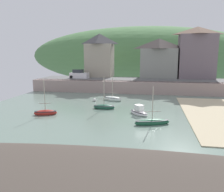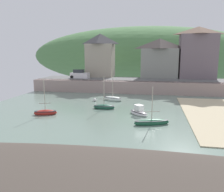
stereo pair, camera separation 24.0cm
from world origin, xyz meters
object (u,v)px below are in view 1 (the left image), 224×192
object	(u,v)px
fishing_boat_green	(45,113)
sailboat_nearest_shore	(104,107)
waterfront_building_centre	(159,58)
parked_car_near_slipway	(79,75)
mooring_buoy	(94,100)
dinghy_open_wooden	(112,99)
sailboat_tall_mast	(139,112)
waterfront_building_right	(197,53)
rowboat_small_beached	(152,122)
waterfront_building_left	(100,55)

from	to	relation	value
fishing_boat_green	sailboat_nearest_shore	xyz separation A→B (m)	(6.82, 4.54, -0.00)
sailboat_nearest_shore	waterfront_building_centre	bearing A→B (deg)	69.64
parked_car_near_slipway	mooring_buoy	xyz separation A→B (m)	(6.77, -12.81, -3.02)
sailboat_nearest_shore	dinghy_open_wooden	bearing A→B (deg)	87.72
sailboat_tall_mast	sailboat_nearest_shore	size ratio (longest dim) A/B	0.64
parked_car_near_slipway	fishing_boat_green	bearing A→B (deg)	-77.97
waterfront_building_right	dinghy_open_wooden	world-z (taller)	waterfront_building_right
waterfront_building_right	rowboat_small_beached	xyz separation A→B (m)	(-9.19, -28.54, -7.75)
rowboat_small_beached	sailboat_tall_mast	world-z (taller)	rowboat_small_beached
parked_car_near_slipway	sailboat_nearest_shore	bearing A→B (deg)	-56.51
sailboat_tall_mast	mooring_buoy	bearing A→B (deg)	-175.05
sailboat_tall_mast	fishing_boat_green	xyz separation A→B (m)	(-11.97, -2.12, -0.07)
waterfront_building_left	sailboat_tall_mast	distance (m)	27.77
dinghy_open_wooden	fishing_boat_green	bearing A→B (deg)	-102.25
parked_car_near_slipway	rowboat_small_beached	bearing A→B (deg)	-50.56
sailboat_tall_mast	dinghy_open_wooden	xyz separation A→B (m)	(-4.97, 8.41, -0.05)
rowboat_small_beached	sailboat_tall_mast	distance (m)	4.35
waterfront_building_centre	waterfront_building_right	size ratio (longest dim) A/B	0.78
rowboat_small_beached	dinghy_open_wooden	xyz separation A→B (m)	(-6.68, 12.41, 0.02)
waterfront_building_centre	parked_car_near_slipway	bearing A→B (deg)	-165.47
waterfront_building_left	parked_car_near_slipway	bearing A→B (deg)	-129.43
waterfront_building_left	sailboat_nearest_shore	world-z (taller)	waterfront_building_left
mooring_buoy	parked_car_near_slipway	bearing A→B (deg)	117.86
waterfront_building_right	waterfront_building_left	bearing A→B (deg)	180.00
dinghy_open_wooden	mooring_buoy	world-z (taller)	dinghy_open_wooden
waterfront_building_left	rowboat_small_beached	xyz separation A→B (m)	(12.58, -28.54, -7.20)
waterfront_building_centre	rowboat_small_beached	world-z (taller)	waterfront_building_centre
waterfront_building_right	sailboat_tall_mast	bearing A→B (deg)	-113.95
waterfront_building_left	mooring_buoy	size ratio (longest dim) A/B	16.40
waterfront_building_left	mooring_buoy	bearing A→B (deg)	-79.94
waterfront_building_centre	mooring_buoy	size ratio (longest dim) A/B	14.33
waterfront_building_left	rowboat_small_beached	world-z (taller)	waterfront_building_left
waterfront_building_right	rowboat_small_beached	distance (m)	30.97
dinghy_open_wooden	waterfront_building_right	bearing A→B (deg)	66.86
waterfront_building_right	sailboat_tall_mast	size ratio (longest dim) A/B	3.58
rowboat_small_beached	parked_car_near_slipway	distance (m)	29.18
waterfront_building_centre	dinghy_open_wooden	size ratio (longest dim) A/B	2.03
parked_car_near_slipway	mooring_buoy	size ratio (longest dim) A/B	6.98
waterfront_building_centre	sailboat_tall_mast	xyz separation A→B (m)	(-2.80, -24.54, -6.48)
sailboat_tall_mast	fishing_boat_green	bearing A→B (deg)	-122.18
dinghy_open_wooden	fishing_boat_green	distance (m)	12.64
waterfront_building_right	parked_car_near_slipway	size ratio (longest dim) A/B	2.62
parked_car_near_slipway	mooring_buoy	world-z (taller)	parked_car_near_slipway
waterfront_building_left	sailboat_nearest_shore	xyz separation A→B (m)	(5.73, -22.12, -7.20)
sailboat_tall_mast	dinghy_open_wooden	bearing A→B (deg)	168.36
sailboat_nearest_shore	fishing_boat_green	bearing A→B (deg)	-146.95
waterfront_building_right	sailboat_tall_mast	distance (m)	27.93
rowboat_small_beached	sailboat_nearest_shore	distance (m)	9.40
waterfront_building_right	mooring_buoy	bearing A→B (deg)	-137.20
waterfront_building_centre	fishing_boat_green	size ratio (longest dim) A/B	1.84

